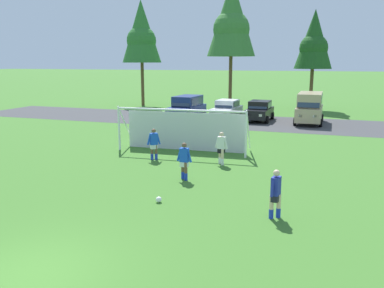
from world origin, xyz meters
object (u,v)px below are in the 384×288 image
(player_midfield_center, at_px, (221,148))
(player_winger_left, at_px, (154,144))
(soccer_goal, at_px, (184,129))
(parked_car_slot_center, at_px, (310,107))
(parked_car_slot_left, at_px, (227,109))
(player_striker_near, at_px, (276,194))
(soccer_ball, at_px, (159,200))
(parked_car_slot_center_left, at_px, (260,111))
(parked_car_slot_far_left, at_px, (187,108))
(player_defender_far, at_px, (184,161))

(player_midfield_center, distance_m, player_winger_left, 3.58)
(soccer_goal, distance_m, parked_car_slot_center, 14.46)
(parked_car_slot_left, distance_m, parked_car_slot_center, 7.03)
(player_winger_left, bearing_deg, player_striker_near, -40.25)
(soccer_ball, relative_size, parked_car_slot_center, 0.05)
(soccer_ball, bearing_deg, parked_car_slot_center_left, 89.96)
(player_striker_near, relative_size, parked_car_slot_far_left, 0.35)
(soccer_goal, bearing_deg, parked_car_slot_center_left, 80.84)
(parked_car_slot_center, bearing_deg, parked_car_slot_left, 179.72)
(player_striker_near, distance_m, parked_car_slot_center_left, 22.02)
(player_striker_near, height_order, player_midfield_center, same)
(parked_car_slot_center, bearing_deg, player_striker_near, -89.90)
(player_defender_far, relative_size, parked_car_slot_center, 0.34)
(soccer_ball, height_order, player_midfield_center, player_midfield_center)
(parked_car_slot_center_left, bearing_deg, soccer_ball, -90.04)
(player_winger_left, bearing_deg, parked_car_slot_left, 90.06)
(soccer_goal, height_order, player_defender_far, soccer_goal)
(player_winger_left, distance_m, parked_car_slot_center_left, 15.93)
(soccer_ball, xyz_separation_m, player_midfield_center, (0.73, 6.06, 0.71))
(player_striker_near, bearing_deg, parked_car_slot_left, 108.12)
(soccer_goal, relative_size, player_defender_far, 4.59)
(player_striker_near, xyz_separation_m, player_defender_far, (-4.30, 3.10, 0.00))
(parked_car_slot_center_left, bearing_deg, player_midfield_center, -87.35)
(parked_car_slot_left, bearing_deg, parked_car_slot_center, -0.28)
(player_winger_left, height_order, parked_car_slot_left, parked_car_slot_left)
(parked_car_slot_far_left, relative_size, parked_car_slot_left, 1.09)
(player_midfield_center, height_order, parked_car_slot_left, parked_car_slot_left)
(player_winger_left, relative_size, parked_car_slot_left, 0.38)
(player_winger_left, bearing_deg, parked_car_slot_far_left, 102.55)
(player_defender_far, distance_m, parked_car_slot_center, 18.90)
(soccer_goal, distance_m, player_winger_left, 2.66)
(player_winger_left, xyz_separation_m, parked_car_slot_center, (7.00, 15.55, 0.52))
(player_midfield_center, bearing_deg, player_winger_left, -176.78)
(soccer_ball, bearing_deg, parked_car_slot_far_left, 106.81)
(player_midfield_center, height_order, parked_car_slot_center, parked_car_slot_center)
(player_winger_left, distance_m, parked_car_slot_far_left, 13.82)
(parked_car_slot_far_left, bearing_deg, soccer_ball, -73.19)
(soccer_goal, xyz_separation_m, parked_car_slot_center_left, (2.12, 13.15, -0.42))
(soccer_goal, bearing_deg, player_winger_left, -106.32)
(player_winger_left, height_order, parked_car_slot_center_left, parked_car_slot_center_left)
(parked_car_slot_far_left, bearing_deg, player_defender_far, -70.66)
(soccer_ball, relative_size, player_striker_near, 0.13)
(parked_car_slot_center, bearing_deg, soccer_goal, -115.65)
(parked_car_slot_center_left, distance_m, parked_car_slot_center, 4.17)
(player_midfield_center, xyz_separation_m, parked_car_slot_center, (3.42, 15.35, 0.52))
(parked_car_slot_far_left, distance_m, parked_car_slot_center, 10.21)
(player_defender_far, relative_size, player_winger_left, 1.00)
(soccer_ball, distance_m, parked_car_slot_far_left, 20.24)
(player_striker_near, bearing_deg, player_winger_left, 139.75)
(player_midfield_center, height_order, player_defender_far, same)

